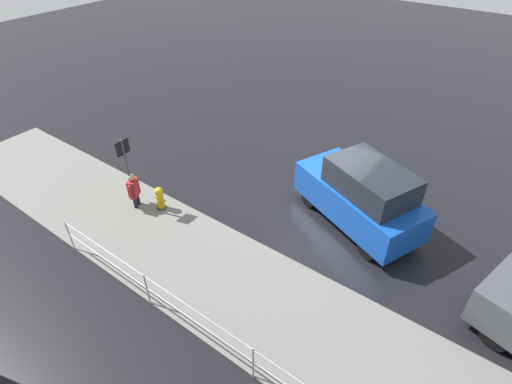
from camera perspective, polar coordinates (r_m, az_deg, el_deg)
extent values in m
plane|color=black|center=(12.80, 9.23, -1.65)|extent=(60.00, 60.00, 0.00)
cube|color=slate|center=(10.21, -2.48, -13.60)|extent=(24.00, 3.20, 0.04)
cube|color=blue|center=(11.88, 14.36, -1.09)|extent=(4.25, 3.08, 0.99)
cube|color=#1E232B|center=(11.20, 16.10, 1.60)|extent=(2.74, 2.29, 0.77)
cylinder|color=black|center=(12.50, 7.68, -0.79)|extent=(0.64, 0.44, 0.60)
cylinder|color=black|center=(13.30, 12.59, 1.16)|extent=(0.64, 0.44, 0.60)
cylinder|color=black|center=(11.15, 15.72, -7.78)|extent=(0.64, 0.44, 0.60)
cylinder|color=black|center=(12.03, 20.61, -5.09)|extent=(0.64, 0.44, 0.60)
cylinder|color=black|center=(10.43, 31.00, -17.28)|extent=(0.64, 0.37, 0.60)
cylinder|color=gold|center=(12.60, -13.49, -1.22)|extent=(0.22, 0.22, 0.62)
sphere|color=gold|center=(12.38, -13.73, 0.10)|extent=(0.26, 0.26, 0.26)
cylinder|color=gold|center=(12.45, -13.04, -1.22)|extent=(0.10, 0.09, 0.09)
cylinder|color=gold|center=(12.66, -14.03, -0.68)|extent=(0.10, 0.09, 0.09)
cylinder|color=#2D2D2D|center=(12.77, -13.31, -2.20)|extent=(0.31, 0.31, 0.06)
cube|color=#B2262D|center=(12.64, -17.09, 0.57)|extent=(0.38, 0.43, 0.55)
sphere|color=tan|center=(12.43, -17.41, 2.00)|extent=(0.22, 0.22, 0.22)
cylinder|color=#1E1E2D|center=(13.00, -16.56, -0.96)|extent=(0.13, 0.13, 0.45)
cylinder|color=#1E1E2D|center=(12.87, -16.84, -1.45)|extent=(0.13, 0.13, 0.45)
cylinder|color=#B2262D|center=(12.81, -16.71, 1.21)|extent=(0.09, 0.09, 0.50)
cylinder|color=#B2262D|center=(12.47, -17.49, -0.08)|extent=(0.09, 0.09, 0.50)
cylinder|color=#B7BABF|center=(8.51, -0.41, -23.30)|extent=(0.04, 0.04, 1.05)
cylinder|color=#B7BABF|center=(9.86, -15.28, -13.31)|extent=(0.04, 0.04, 1.05)
cylinder|color=#B7BABF|center=(11.87, -25.05, -5.68)|extent=(0.04, 0.04, 1.05)
cylinder|color=#B7BABF|center=(8.70, -8.90, -16.30)|extent=(9.19, 0.04, 0.04)
cylinder|color=#B7BABF|center=(9.04, -8.64, -17.89)|extent=(9.19, 0.04, 0.04)
cylinder|color=#4C4C51|center=(12.38, -17.70, 2.31)|extent=(0.07, 0.07, 2.40)
cube|color=black|center=(11.89, -18.54, 6.06)|extent=(0.04, 0.44, 0.44)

